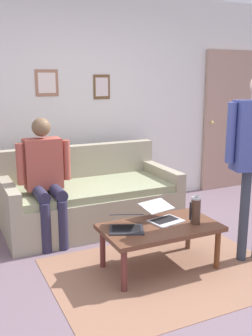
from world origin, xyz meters
TOP-DOWN VIEW (x-y plane):
  - ground_plane at (0.00, 0.00)m, footprint 7.68×7.68m
  - area_rug at (-0.08, -0.14)m, footprint 1.97×1.46m
  - back_wall at (0.00, -2.20)m, footprint 7.04×0.11m
  - interior_door at (-2.30, -2.11)m, footprint 0.82×0.09m
  - couch at (0.12, -1.49)m, footprint 1.92×0.94m
  - coffee_table at (-0.08, -0.24)m, footprint 1.04×0.58m
  - laptop_left at (-0.17, -0.35)m, footprint 0.35×0.40m
  - laptop_center at (0.22, -0.30)m, footprint 0.38×0.39m
  - french_press at (-0.39, -0.15)m, footprint 0.11×0.09m
  - person_seated at (0.67, -1.26)m, footprint 0.55×0.51m

SIDE VIEW (x-z plane):
  - ground_plane at x=0.00m, z-range 0.00..0.00m
  - area_rug at x=-0.08m, z-range 0.00..0.01m
  - couch at x=0.12m, z-range -0.14..0.74m
  - coffee_table at x=-0.08m, z-range 0.15..0.56m
  - laptop_left at x=-0.17m, z-range 0.38..0.52m
  - laptop_center at x=0.22m, z-range 0.37..0.52m
  - french_press at x=-0.39m, z-range 0.39..0.66m
  - person_seated at x=0.67m, z-range 0.09..1.37m
  - interior_door at x=-2.30m, z-range 0.00..2.05m
  - back_wall at x=0.00m, z-range 0.00..2.70m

